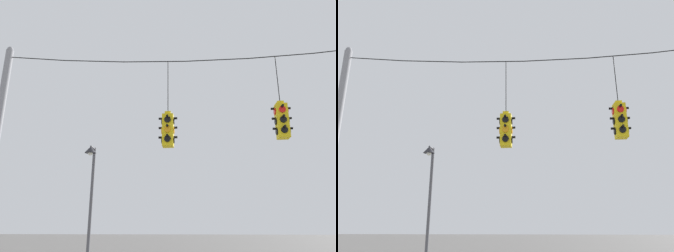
# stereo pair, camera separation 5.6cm
# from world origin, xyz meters

# --- Properties ---
(span_wire) EXTENTS (14.33, 0.03, 0.50)m
(span_wire) POSITION_xyz_m (-0.00, 0.44, 7.34)
(span_wire) COLOR black
(traffic_light_near_left_pole) EXTENTS (0.58, 0.58, 2.88)m
(traffic_light_near_left_pole) POSITION_xyz_m (-1.59, 0.44, 4.85)
(traffic_light_near_left_pole) COLOR yellow
(traffic_light_near_right_pole) EXTENTS (0.58, 0.58, 2.71)m
(traffic_light_near_right_pole) POSITION_xyz_m (1.85, 0.44, 5.05)
(traffic_light_near_right_pole) COLOR yellow
(street_lamp) EXTENTS (0.44, 0.76, 5.07)m
(street_lamp) POSITION_xyz_m (-4.87, 3.25, 3.60)
(street_lamp) COLOR #515156
(street_lamp) RESTS_ON ground_plane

